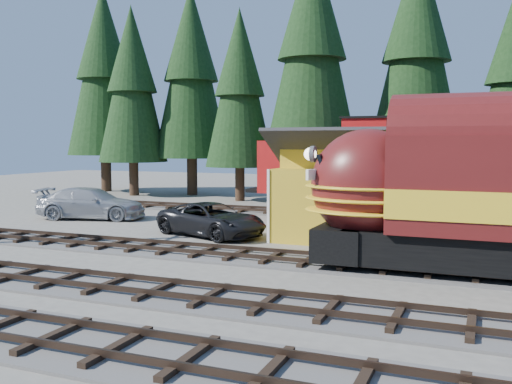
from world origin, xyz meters
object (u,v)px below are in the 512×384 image
at_px(depot, 412,178).
at_px(caboose, 350,172).
at_px(pickup_truck_b, 91,203).
at_px(pickup_truck_a, 212,219).

xyz_separation_m(depot, caboose, (-4.64, 7.50, -0.16)).
bearing_deg(depot, pickup_truck_b, 177.84).
distance_m(pickup_truck_a, pickup_truck_b, 9.99).
xyz_separation_m(depot, pickup_truck_b, (-18.90, 0.71, -2.02)).
xyz_separation_m(depot, pickup_truck_a, (-9.33, -2.16, -2.14)).
distance_m(depot, pickup_truck_a, 9.82).
bearing_deg(caboose, depot, -58.27).
height_order(depot, caboose, caboose).
distance_m(caboose, pickup_truck_b, 15.90).
distance_m(depot, pickup_truck_b, 19.02).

